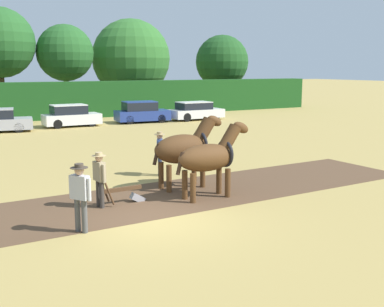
% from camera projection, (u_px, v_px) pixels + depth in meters
% --- Properties ---
extents(ground_plane, '(240.00, 240.00, 0.00)m').
position_uv_depth(ground_plane, '(155.00, 219.00, 12.97)').
color(ground_plane, '#A88E4C').
extents(plowed_furrow_strip, '(23.63, 4.55, 0.01)m').
position_uv_depth(plowed_furrow_strip, '(89.00, 209.00, 13.91)').
color(plowed_furrow_strip, brown).
rests_on(plowed_furrow_strip, ground).
extents(hedgerow, '(57.95, 1.69, 2.92)m').
position_uv_depth(hedgerow, '(1.00, 102.00, 36.13)').
color(hedgerow, '#194719').
rests_on(hedgerow, ground).
extents(tree_center_right, '(5.00, 5.00, 7.81)m').
position_uv_depth(tree_center_right, '(65.00, 53.00, 42.50)').
color(tree_center_right, '#4C3823').
rests_on(tree_center_right, ground).
extents(tree_right, '(7.55, 7.55, 8.70)m').
position_uv_depth(tree_right, '(131.00, 58.00, 46.75)').
color(tree_right, brown).
rests_on(tree_right, ground).
extents(tree_far_right, '(5.55, 5.55, 7.42)m').
position_uv_depth(tree_far_right, '(222.00, 62.00, 50.62)').
color(tree_far_right, brown).
rests_on(tree_far_right, ground).
extents(draft_horse_lead_left, '(2.72, 0.95, 2.41)m').
position_uv_depth(draft_horse_lead_left, '(210.00, 157.00, 14.88)').
color(draft_horse_lead_left, '#513319').
rests_on(draft_horse_lead_left, ground).
extents(draft_horse_lead_right, '(2.75, 1.08, 2.48)m').
position_uv_depth(draft_horse_lead_right, '(185.00, 148.00, 16.16)').
color(draft_horse_lead_right, '#513319').
rests_on(draft_horse_lead_right, ground).
extents(plow, '(1.47, 0.47, 1.13)m').
position_uv_depth(plow, '(126.00, 193.00, 14.44)').
color(plow, '#4C331E').
rests_on(plow, ground).
extents(farmer_at_plow, '(0.41, 0.64, 1.63)m').
position_uv_depth(farmer_at_plow, '(99.00, 176.00, 13.90)').
color(farmer_at_plow, '#38332D').
rests_on(farmer_at_plow, ground).
extents(farmer_beside_team, '(0.42, 0.59, 1.67)m').
position_uv_depth(farmer_beside_team, '(160.00, 150.00, 18.05)').
color(farmer_beside_team, '#28334C').
rests_on(farmer_beside_team, ground).
extents(farmer_onlooker_left, '(0.43, 0.58, 1.73)m').
position_uv_depth(farmer_onlooker_left, '(80.00, 192.00, 11.76)').
color(farmer_onlooker_left, '#4C4C4C').
rests_on(farmer_onlooker_left, ground).
extents(parked_car_right, '(3.82, 1.73, 1.52)m').
position_uv_depth(parked_car_right, '(71.00, 116.00, 33.17)').
color(parked_car_right, silver).
rests_on(parked_car_right, ground).
extents(parked_car_far_right, '(4.07, 2.18, 1.57)m').
position_uv_depth(parked_car_far_right, '(142.00, 112.00, 35.68)').
color(parked_car_far_right, navy).
rests_on(parked_car_far_right, ground).
extents(parked_car_end_right, '(4.20, 1.84, 1.41)m').
position_uv_depth(parked_car_end_right, '(196.00, 111.00, 37.47)').
color(parked_car_end_right, silver).
rests_on(parked_car_end_right, ground).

